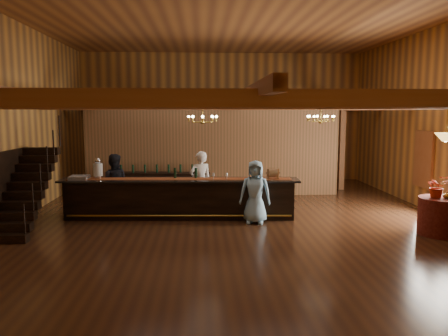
{
  "coord_description": "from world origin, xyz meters",
  "views": [
    {
      "loc": [
        -0.92,
        -12.02,
        3.0
      ],
      "look_at": [
        -0.25,
        0.84,
        1.34
      ],
      "focal_mm": 35.0,
      "sensor_mm": 36.0,
      "label": 1
    }
  ],
  "objects_px": {
    "tasting_bar": "(180,198)",
    "backbar_shelf": "(163,186)",
    "staff_second": "(114,184)",
    "chandelier_left": "(203,119)",
    "floor_plant": "(290,178)",
    "raffle_drum": "(273,173)",
    "round_table": "(441,216)",
    "guest": "(255,192)",
    "beverage_dispenser": "(98,169)",
    "bartender": "(200,182)",
    "pendant_lamp": "(446,137)",
    "chandelier_right": "(321,118)"
  },
  "relations": [
    {
      "from": "chandelier_left",
      "to": "floor_plant",
      "type": "relative_size",
      "value": 0.7
    },
    {
      "from": "chandelier_left",
      "to": "staff_second",
      "type": "bearing_deg",
      "value": 163.57
    },
    {
      "from": "bartender",
      "to": "guest",
      "type": "relative_size",
      "value": 1.08
    },
    {
      "from": "backbar_shelf",
      "to": "round_table",
      "type": "bearing_deg",
      "value": -28.08
    },
    {
      "from": "beverage_dispenser",
      "to": "chandelier_left",
      "type": "xyz_separation_m",
      "value": [
        2.96,
        -0.24,
        1.41
      ]
    },
    {
      "from": "tasting_bar",
      "to": "pendant_lamp",
      "type": "relative_size",
      "value": 7.5
    },
    {
      "from": "staff_second",
      "to": "floor_plant",
      "type": "bearing_deg",
      "value": -154.6
    },
    {
      "from": "staff_second",
      "to": "guest",
      "type": "xyz_separation_m",
      "value": [
        4.04,
        -1.41,
        -0.03
      ]
    },
    {
      "from": "beverage_dispenser",
      "to": "chandelier_right",
      "type": "xyz_separation_m",
      "value": [
        6.4,
        0.2,
        1.41
      ]
    },
    {
      "from": "beverage_dispenser",
      "to": "backbar_shelf",
      "type": "relative_size",
      "value": 0.18
    },
    {
      "from": "chandelier_right",
      "to": "chandelier_left",
      "type": "bearing_deg",
      "value": -172.67
    },
    {
      "from": "chandelier_left",
      "to": "staff_second",
      "type": "height_order",
      "value": "chandelier_left"
    },
    {
      "from": "floor_plant",
      "to": "round_table",
      "type": "bearing_deg",
      "value": -64.86
    },
    {
      "from": "floor_plant",
      "to": "raffle_drum",
      "type": "bearing_deg",
      "value": -108.91
    },
    {
      "from": "staff_second",
      "to": "floor_plant",
      "type": "height_order",
      "value": "staff_second"
    },
    {
      "from": "tasting_bar",
      "to": "floor_plant",
      "type": "bearing_deg",
      "value": 44.87
    },
    {
      "from": "chandelier_left",
      "to": "bartender",
      "type": "height_order",
      "value": "chandelier_left"
    },
    {
      "from": "tasting_bar",
      "to": "staff_second",
      "type": "xyz_separation_m",
      "value": [
        -1.98,
        0.71,
        0.32
      ]
    },
    {
      "from": "chandelier_left",
      "to": "staff_second",
      "type": "xyz_separation_m",
      "value": [
        -2.64,
        0.78,
        -1.93
      ]
    },
    {
      "from": "beverage_dispenser",
      "to": "round_table",
      "type": "relative_size",
      "value": 0.56
    },
    {
      "from": "raffle_drum",
      "to": "staff_second",
      "type": "bearing_deg",
      "value": 168.98
    },
    {
      "from": "tasting_bar",
      "to": "staff_second",
      "type": "height_order",
      "value": "staff_second"
    },
    {
      "from": "beverage_dispenser",
      "to": "pendant_lamp",
      "type": "relative_size",
      "value": 0.67
    },
    {
      "from": "tasting_bar",
      "to": "chandelier_right",
      "type": "relative_size",
      "value": 8.44
    },
    {
      "from": "guest",
      "to": "floor_plant",
      "type": "height_order",
      "value": "guest"
    },
    {
      "from": "chandelier_left",
      "to": "guest",
      "type": "distance_m",
      "value": 2.49
    },
    {
      "from": "tasting_bar",
      "to": "backbar_shelf",
      "type": "relative_size",
      "value": 2.07
    },
    {
      "from": "chandelier_right",
      "to": "round_table",
      "type": "bearing_deg",
      "value": -45.46
    },
    {
      "from": "beverage_dispenser",
      "to": "staff_second",
      "type": "xyz_separation_m",
      "value": [
        0.33,
        0.54,
        -0.52
      ]
    },
    {
      "from": "guest",
      "to": "bartender",
      "type": "bearing_deg",
      "value": 149.92
    },
    {
      "from": "beverage_dispenser",
      "to": "backbar_shelf",
      "type": "bearing_deg",
      "value": 59.3
    },
    {
      "from": "guest",
      "to": "tasting_bar",
      "type": "bearing_deg",
      "value": 173.38
    },
    {
      "from": "raffle_drum",
      "to": "floor_plant",
      "type": "bearing_deg",
      "value": 71.09
    },
    {
      "from": "tasting_bar",
      "to": "staff_second",
      "type": "bearing_deg",
      "value": 163.18
    },
    {
      "from": "backbar_shelf",
      "to": "bartender",
      "type": "distance_m",
      "value": 2.61
    },
    {
      "from": "pendant_lamp",
      "to": "floor_plant",
      "type": "bearing_deg",
      "value": 115.14
    },
    {
      "from": "round_table",
      "to": "tasting_bar",
      "type": "bearing_deg",
      "value": 162.47
    },
    {
      "from": "beverage_dispenser",
      "to": "chandelier_right",
      "type": "bearing_deg",
      "value": 1.8
    },
    {
      "from": "bartender",
      "to": "backbar_shelf",
      "type": "bearing_deg",
      "value": -80.56
    },
    {
      "from": "pendant_lamp",
      "to": "guest",
      "type": "xyz_separation_m",
      "value": [
        -4.42,
        1.35,
        -1.55
      ]
    },
    {
      "from": "pendant_lamp",
      "to": "bartender",
      "type": "distance_m",
      "value": 6.64
    },
    {
      "from": "raffle_drum",
      "to": "floor_plant",
      "type": "distance_m",
      "value": 3.95
    },
    {
      "from": "tasting_bar",
      "to": "bartender",
      "type": "distance_m",
      "value": 0.94
    },
    {
      "from": "tasting_bar",
      "to": "chandelier_right",
      "type": "xyz_separation_m",
      "value": [
        4.1,
        0.37,
        2.25
      ]
    },
    {
      "from": "tasting_bar",
      "to": "bartender",
      "type": "relative_size",
      "value": 3.66
    },
    {
      "from": "beverage_dispenser",
      "to": "chandelier_right",
      "type": "height_order",
      "value": "chandelier_right"
    },
    {
      "from": "backbar_shelf",
      "to": "staff_second",
      "type": "relative_size",
      "value": 1.84
    },
    {
      "from": "backbar_shelf",
      "to": "staff_second",
      "type": "distance_m",
      "value": 2.51
    },
    {
      "from": "pendant_lamp",
      "to": "bartender",
      "type": "relative_size",
      "value": 0.49
    },
    {
      "from": "round_table",
      "to": "floor_plant",
      "type": "bearing_deg",
      "value": 115.14
    }
  ]
}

